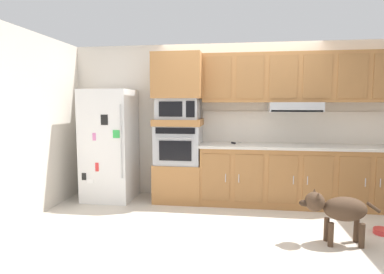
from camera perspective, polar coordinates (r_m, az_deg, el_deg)
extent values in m
plane|color=beige|center=(4.46, 8.13, -14.31)|extent=(9.60, 9.60, 0.00)
cube|color=beige|center=(5.30, 8.32, 2.76)|extent=(6.20, 0.12, 2.50)
cube|color=beige|center=(5.03, -25.48, 2.08)|extent=(0.12, 7.10, 2.50)
cube|color=white|center=(5.31, -14.45, -1.37)|extent=(0.76, 0.70, 1.76)
cylinder|color=silver|center=(4.83, -12.54, -0.83)|extent=(0.02, 0.02, 1.10)
cube|color=white|center=(5.16, -17.69, -7.53)|extent=(0.10, 0.01, 0.06)
cube|color=pink|center=(5.01, -17.04, 0.05)|extent=(0.05, 0.01, 0.11)
cube|color=black|center=(4.92, -15.37, 2.97)|extent=(0.11, 0.01, 0.15)
cube|color=green|center=(4.87, -13.35, 0.52)|extent=(0.10, 0.01, 0.12)
cube|color=black|center=(5.18, -18.70, -6.69)|extent=(0.07, 0.01, 0.11)
cube|color=red|center=(5.06, -16.58, -5.15)|extent=(0.05, 0.01, 0.13)
cube|color=#A8703D|center=(5.17, -2.35, -7.93)|extent=(0.74, 0.62, 0.60)
cube|color=#A8AAAF|center=(5.06, -2.38, -1.32)|extent=(0.70, 0.58, 0.60)
cube|color=black|center=(4.78, -3.02, -2.47)|extent=(0.49, 0.01, 0.30)
cube|color=black|center=(4.74, -3.04, 1.12)|extent=(0.59, 0.01, 0.09)
cylinder|color=#A8AAAF|center=(4.73, -3.09, -0.17)|extent=(0.56, 0.02, 0.02)
cube|color=#A8703D|center=(5.02, -2.40, 2.65)|extent=(0.74, 0.62, 0.10)
cube|color=#A8AAAF|center=(5.02, -2.41, 5.04)|extent=(0.64, 0.53, 0.32)
cube|color=black|center=(4.76, -3.85, 4.99)|extent=(0.35, 0.01, 0.22)
cube|color=black|center=(4.71, -0.31, 4.99)|extent=(0.13, 0.01, 0.24)
cube|color=#A8703D|center=(5.03, -2.43, 10.74)|extent=(0.74, 0.62, 0.68)
cube|color=#A8703D|center=(5.13, 18.09, -6.71)|extent=(2.88, 0.60, 0.88)
cube|color=#9A6738|center=(4.76, 4.26, -7.19)|extent=(0.40, 0.01, 0.70)
cylinder|color=#BCBCC1|center=(4.74, 6.00, -7.27)|extent=(0.01, 0.01, 0.12)
cube|color=#9A6738|center=(4.75, 10.10, -7.29)|extent=(0.40, 0.01, 0.70)
cylinder|color=#BCBCC1|center=(4.74, 8.35, -7.31)|extent=(0.01, 0.01, 0.12)
cube|color=#9A6738|center=(4.80, 15.89, -7.31)|extent=(0.40, 0.01, 0.70)
cylinder|color=#BCBCC1|center=(4.80, 17.63, -7.34)|extent=(0.01, 0.01, 0.12)
cube|color=#9A6738|center=(4.89, 21.52, -7.25)|extent=(0.40, 0.01, 0.70)
cylinder|color=#BCBCC1|center=(4.84, 19.89, -7.32)|extent=(0.01, 0.01, 0.12)
cube|color=#9A6738|center=(5.02, 26.90, -7.14)|extent=(0.40, 0.01, 0.70)
cylinder|color=#BCBCC1|center=(5.05, 28.51, -7.13)|extent=(0.01, 0.01, 0.12)
cylinder|color=#BCBCC1|center=(5.12, 30.54, -7.06)|extent=(0.01, 0.01, 0.12)
cube|color=beige|center=(5.05, 18.26, -1.61)|extent=(2.92, 0.64, 0.04)
cube|color=silver|center=(5.31, 17.81, 1.68)|extent=(2.92, 0.02, 0.50)
cube|color=#A8703D|center=(5.16, 18.38, 10.00)|extent=(2.88, 0.34, 0.74)
cube|color=#A8AAAF|center=(5.06, 17.76, 5.12)|extent=(0.76, 0.48, 0.14)
cube|color=black|center=(4.85, 18.17, 4.43)|extent=(0.72, 0.04, 0.02)
cube|color=#9A6738|center=(4.91, 4.60, 10.50)|extent=(0.40, 0.01, 0.63)
cube|color=#9A6738|center=(4.91, 10.30, 10.43)|extent=(0.40, 0.01, 0.63)
cube|color=#9A6738|center=(4.95, 15.96, 10.26)|extent=(0.40, 0.01, 0.63)
cube|color=#9A6738|center=(5.03, 21.47, 10.00)|extent=(0.40, 0.01, 0.63)
cube|color=#9A6738|center=(5.16, 26.73, 9.67)|extent=(0.40, 0.01, 0.63)
cylinder|color=black|center=(5.00, 7.39, -1.05)|extent=(0.07, 0.10, 0.03)
cylinder|color=silver|center=(5.06, 8.48, -0.99)|extent=(0.07, 0.11, 0.01)
ellipsoid|color=#473323|center=(3.93, 25.60, -11.49)|extent=(0.47, 0.29, 0.27)
sphere|color=#473323|center=(3.81, 21.02, -10.70)|extent=(0.21, 0.21, 0.21)
ellipsoid|color=#312318|center=(3.79, 19.43, -11.05)|extent=(0.12, 0.09, 0.07)
cone|color=#473323|center=(3.73, 21.58, -9.63)|extent=(0.06, 0.06, 0.07)
cone|color=#473323|center=(3.86, 20.97, -9.06)|extent=(0.06, 0.06, 0.07)
cylinder|color=#473323|center=(4.04, 29.63, -10.85)|extent=(0.15, 0.04, 0.12)
cylinder|color=#473323|center=(3.90, 23.50, -15.66)|extent=(0.06, 0.06, 0.26)
cylinder|color=#473323|center=(4.03, 22.84, -14.92)|extent=(0.06, 0.06, 0.26)
cylinder|color=#473323|center=(4.01, 28.03, -15.27)|extent=(0.06, 0.06, 0.26)
cylinder|color=#473323|center=(4.14, 27.23, -14.58)|extent=(0.06, 0.06, 0.26)
cylinder|color=red|center=(4.55, 30.82, -14.26)|extent=(0.20, 0.20, 0.06)
cylinder|color=brown|center=(4.55, 30.83, -14.15)|extent=(0.15, 0.15, 0.03)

